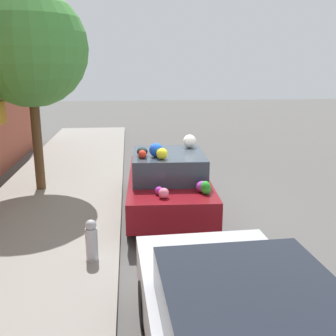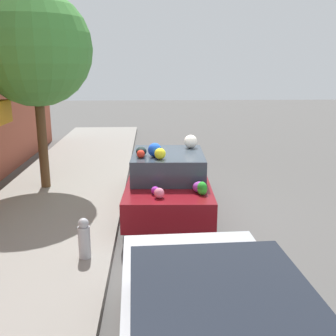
% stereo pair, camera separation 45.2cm
% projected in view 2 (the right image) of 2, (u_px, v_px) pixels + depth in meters
% --- Properties ---
extents(ground_plane, '(60.00, 60.00, 0.00)m').
position_uv_depth(ground_plane, '(169.00, 211.00, 9.07)').
color(ground_plane, '#565451').
extents(sidewalk_curb, '(24.00, 3.20, 0.14)m').
position_uv_depth(sidewalk_curb, '(51.00, 210.00, 8.93)').
color(sidewalk_curb, gray).
rests_on(sidewalk_curb, ground).
extents(street_tree, '(2.82, 2.82, 4.93)m').
position_uv_depth(street_tree, '(35.00, 49.00, 9.58)').
color(street_tree, brown).
rests_on(street_tree, sidewalk_curb).
extents(fire_hydrant, '(0.20, 0.20, 0.70)m').
position_uv_depth(fire_hydrant, '(84.00, 238.00, 6.51)').
color(fire_hydrant, '#B2B2B7').
rests_on(fire_hydrant, sidewalk_curb).
extents(art_car, '(4.00, 1.90, 1.72)m').
position_uv_depth(art_car, '(168.00, 181.00, 8.86)').
color(art_car, maroon).
rests_on(art_car, ground).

